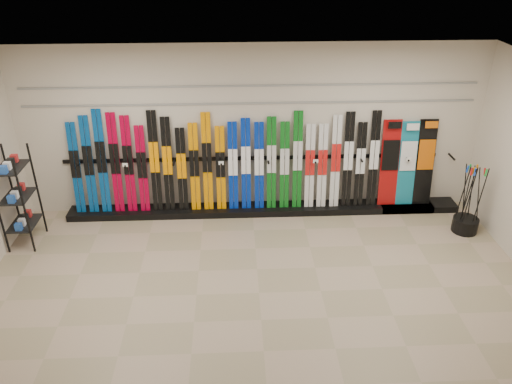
{
  "coord_description": "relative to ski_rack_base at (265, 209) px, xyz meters",
  "views": [
    {
      "loc": [
        -0.31,
        -5.59,
        4.61
      ],
      "look_at": [
        0.0,
        1.0,
        1.1
      ],
      "focal_mm": 35.0,
      "sensor_mm": 36.0,
      "label": 1
    }
  ],
  "objects": [
    {
      "name": "skis",
      "position": [
        -0.7,
        0.06,
        0.88
      ],
      "size": [
        5.38,
        0.26,
        1.83
      ],
      "color": "navy",
      "rests_on": "ski_rack_base"
    },
    {
      "name": "floor",
      "position": [
        -0.22,
        -2.28,
        -0.06
      ],
      "size": [
        8.0,
        8.0,
        0.0
      ],
      "primitive_type": "plane",
      "color": "gray",
      "rests_on": "ground"
    },
    {
      "name": "slatwall_rail_0",
      "position": [
        -0.22,
        0.2,
        1.94
      ],
      "size": [
        7.6,
        0.02,
        0.03
      ],
      "primitive_type": "cube",
      "color": "gray",
      "rests_on": "back_wall"
    },
    {
      "name": "snowboards",
      "position": [
        2.54,
        0.08,
        0.83
      ],
      "size": [
        0.96,
        0.24,
        1.56
      ],
      "color": "#990C0C",
      "rests_on": "ski_rack_base"
    },
    {
      "name": "pole_bin",
      "position": [
        3.38,
        -0.8,
        0.07
      ],
      "size": [
        0.43,
        0.43,
        0.25
      ],
      "primitive_type": "cylinder",
      "color": "black",
      "rests_on": "floor"
    },
    {
      "name": "ceiling",
      "position": [
        -0.22,
        -2.28,
        2.94
      ],
      "size": [
        8.0,
        8.0,
        0.0
      ],
      "primitive_type": "plane",
      "rotation": [
        3.14,
        0.0,
        0.0
      ],
      "color": "silver",
      "rests_on": "back_wall"
    },
    {
      "name": "ski_rack_base",
      "position": [
        0.0,
        0.0,
        0.0
      ],
      "size": [
        8.0,
        0.4,
        0.12
      ],
      "primitive_type": "cube",
      "color": "black",
      "rests_on": "floor"
    },
    {
      "name": "accessory_rack",
      "position": [
        -3.97,
        -0.78,
        0.75
      ],
      "size": [
        0.4,
        0.6,
        1.63
      ],
      "primitive_type": "cube",
      "color": "black",
      "rests_on": "floor"
    },
    {
      "name": "back_wall",
      "position": [
        -0.22,
        0.22,
        1.44
      ],
      "size": [
        8.0,
        0.0,
        8.0
      ],
      "primitive_type": "plane",
      "rotation": [
        1.57,
        0.0,
        0.0
      ],
      "color": "beige",
      "rests_on": "floor"
    },
    {
      "name": "slatwall_rail_1",
      "position": [
        -0.22,
        0.2,
        2.24
      ],
      "size": [
        7.6,
        0.02,
        0.03
      ],
      "primitive_type": "cube",
      "color": "gray",
      "rests_on": "back_wall"
    },
    {
      "name": "ski_poles",
      "position": [
        3.36,
        -0.78,
        0.55
      ],
      "size": [
        0.35,
        0.3,
        1.18
      ],
      "color": "black",
      "rests_on": "pole_bin"
    }
  ]
}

